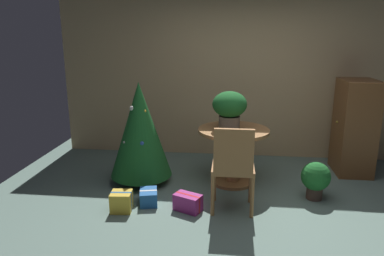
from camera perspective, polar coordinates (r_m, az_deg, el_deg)
The scene contains 11 objects.
ground_plane at distance 4.14m, azimuth 9.01°, elevation -13.86°, with size 6.60×6.60×0.00m, color slate.
back_wall_panel at distance 5.88m, azimuth 8.66°, elevation 8.04°, with size 6.00×0.10×2.60m, color tan.
round_dining_table at distance 4.85m, azimuth 6.50°, elevation -3.16°, with size 0.94×0.94×0.75m.
flower_vase at distance 4.70m, azimuth 5.94°, elevation 3.28°, with size 0.45×0.45×0.50m.
wooden_chair_near at distance 4.02m, azimuth 6.50°, elevation -5.72°, with size 0.47×0.41×1.00m.
holiday_tree at distance 4.81m, azimuth -8.17°, elevation -0.25°, with size 0.82×0.82×1.37m.
gift_box_purple at distance 4.22m, azimuth -0.66°, elevation -11.65°, with size 0.35×0.29×0.19m.
gift_box_gold at distance 4.27m, azimuth -11.04°, elevation -11.30°, with size 0.25×0.23×0.23m.
gift_box_blue at distance 4.40m, azimuth -6.86°, elevation -10.75°, with size 0.26×0.31×0.17m.
wooden_cabinet at distance 5.64m, azimuth 24.21°, elevation 0.12°, with size 0.50×0.64×1.35m.
potted_plant at distance 4.67m, azimuth 18.88°, elevation -7.49°, with size 0.35×0.35×0.47m.
Camera 1 is at (-0.22, -3.64, 1.97)m, focal length 33.88 mm.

